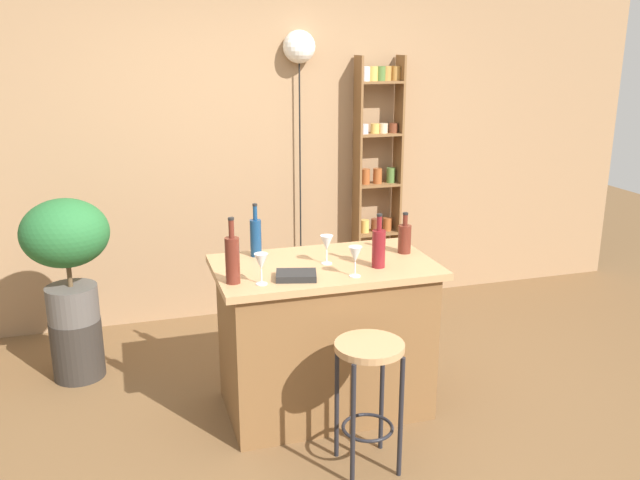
# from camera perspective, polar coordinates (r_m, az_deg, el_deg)

# --- Properties ---
(ground) EXTENTS (12.00, 12.00, 0.00)m
(ground) POSITION_cam_1_polar(r_m,az_deg,el_deg) (3.92, 1.70, -15.79)
(ground) COLOR brown
(back_wall) EXTENTS (6.40, 0.10, 2.80)m
(back_wall) POSITION_cam_1_polar(r_m,az_deg,el_deg) (5.25, -5.03, 8.79)
(back_wall) COLOR #997551
(back_wall) RESTS_ON ground
(kitchen_counter) EXTENTS (1.23, 0.73, 0.89)m
(kitchen_counter) POSITION_cam_1_polar(r_m,az_deg,el_deg) (3.96, 0.36, -8.07)
(kitchen_counter) COLOR brown
(kitchen_counter) RESTS_ON ground
(bar_stool) EXTENTS (0.34, 0.34, 0.68)m
(bar_stool) POSITION_cam_1_polar(r_m,az_deg,el_deg) (3.41, 4.12, -11.27)
(bar_stool) COLOR black
(bar_stool) RESTS_ON ground
(spice_shelf) EXTENTS (0.36, 0.18, 1.98)m
(spice_shelf) POSITION_cam_1_polar(r_m,az_deg,el_deg) (5.41, 4.85, 5.45)
(spice_shelf) COLOR brown
(spice_shelf) RESTS_ON ground
(plant_stool) EXTENTS (0.32, 0.32, 0.39)m
(plant_stool) POSITION_cam_1_polar(r_m,az_deg,el_deg) (4.67, -19.68, -8.54)
(plant_stool) COLOR #2D2823
(plant_stool) RESTS_ON ground
(potted_plant) EXTENTS (0.53, 0.48, 0.79)m
(potted_plant) POSITION_cam_1_polar(r_m,az_deg,el_deg) (4.44, -20.52, -0.45)
(potted_plant) COLOR #514C47
(potted_plant) RESTS_ON plant_stool
(bottle_wine_red) EXTENTS (0.07, 0.07, 0.35)m
(bottle_wine_red) POSITION_cam_1_polar(r_m,az_deg,el_deg) (3.49, -7.36, -1.55)
(bottle_wine_red) COLOR #5B2319
(bottle_wine_red) RESTS_ON kitchen_counter
(bottle_vinegar) EXTENTS (0.08, 0.08, 0.24)m
(bottle_vinegar) POSITION_cam_1_polar(r_m,az_deg,el_deg) (4.00, 7.11, 0.18)
(bottle_vinegar) COLOR #5B2319
(bottle_vinegar) RESTS_ON kitchen_counter
(bottle_spirits_clear) EXTENTS (0.07, 0.07, 0.30)m
(bottle_spirits_clear) POSITION_cam_1_polar(r_m,az_deg,el_deg) (3.73, 4.95, -0.61)
(bottle_spirits_clear) COLOR maroon
(bottle_spirits_clear) RESTS_ON kitchen_counter
(bottle_soda_blue) EXTENTS (0.07, 0.07, 0.31)m
(bottle_soda_blue) POSITION_cam_1_polar(r_m,az_deg,el_deg) (3.92, -5.42, 0.30)
(bottle_soda_blue) COLOR navy
(bottle_soda_blue) RESTS_ON kitchen_counter
(wine_glass_left) EXTENTS (0.07, 0.07, 0.16)m
(wine_glass_left) POSITION_cam_1_polar(r_m,az_deg,el_deg) (3.46, -4.96, -1.89)
(wine_glass_left) COLOR silver
(wine_glass_left) RESTS_ON kitchen_counter
(wine_glass_center) EXTENTS (0.07, 0.07, 0.16)m
(wine_glass_center) POSITION_cam_1_polar(r_m,az_deg,el_deg) (3.57, 2.98, -1.29)
(wine_glass_center) COLOR silver
(wine_glass_center) RESTS_ON kitchen_counter
(wine_glass_right) EXTENTS (0.07, 0.07, 0.16)m
(wine_glass_right) POSITION_cam_1_polar(r_m,az_deg,el_deg) (3.77, 0.57, -0.31)
(wine_glass_right) COLOR silver
(wine_glass_right) RESTS_ON kitchen_counter
(cookbook) EXTENTS (0.24, 0.20, 0.03)m
(cookbook) POSITION_cam_1_polar(r_m,az_deg,el_deg) (3.56, -2.01, -2.99)
(cookbook) COLOR black
(cookbook) RESTS_ON kitchen_counter
(pendant_globe_light) EXTENTS (0.24, 0.24, 2.17)m
(pendant_globe_light) POSITION_cam_1_polar(r_m,az_deg,el_deg) (5.16, -1.76, 15.67)
(pendant_globe_light) COLOR black
(pendant_globe_light) RESTS_ON ground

